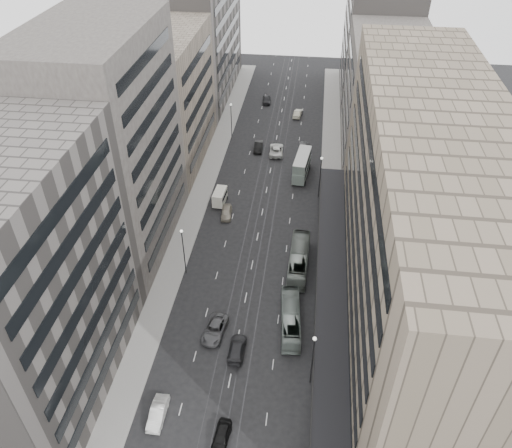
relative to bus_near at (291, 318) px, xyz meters
The scene contains 28 objects.
ground 7.73m from the bus_near, 152.05° to the right, with size 220.00×220.00×0.00m, color black.
sidewalk_right 34.38m from the bus_near, 81.14° to the left, with size 4.00×125.00×0.15m, color gray.
sidewalk_left 38.78m from the bus_near, 118.86° to the left, with size 4.00×125.00×0.15m, color gray.
department_store 20.48m from the bus_near, 16.76° to the left, with size 19.20×60.00×30.00m.
building_right_mid 51.74m from the bus_near, 73.02° to the left, with size 15.00×28.00×24.00m, color #45403C.
building_right_far 80.80m from the bus_near, 79.32° to the left, with size 15.00×32.00×28.00m, color #645E5A.
building_left_a 33.36m from the bus_near, 157.72° to the right, with size 15.00×28.00×30.00m, color #645E5A.
building_left_b 35.72m from the bus_near, 151.30° to the left, with size 15.00×26.00×34.00m, color #45403C.
building_left_c 52.15m from the bus_near, 123.61° to the left, with size 15.00×28.00×25.00m, color gray.
building_left_d 81.51m from the bus_near, 110.50° to the left, with size 15.00×38.00×28.00m, color #645E5A.
lamp_right_near 9.82m from the bus_near, 70.73° to the right, with size 0.44×0.44×8.32m.
lamp_right_far 31.81m from the bus_near, 84.56° to the left, with size 0.44×0.44×8.32m.
lamp_left_near 18.83m from the bus_near, 152.78° to the left, with size 0.44×0.44×8.32m.
lamp_left_far 54.12m from the bus_near, 107.69° to the left, with size 0.44×0.44×8.32m.
bus_near is the anchor object (origin of this frame).
bus_far 11.82m from the bus_near, 87.96° to the left, with size 2.73×11.66×3.25m, color gray.
double_decker 38.14m from the bus_near, 90.78° to the left, with size 3.38×8.63×4.60m.
panel_van 30.76m from the bus_near, 118.29° to the left, with size 2.30×4.32×2.66m.
sedan_0 18.30m from the bus_near, 110.24° to the right, with size 1.71×4.25×1.45m, color black.
sedan_1 20.71m from the bus_near, 132.40° to the right, with size 1.62×4.64×1.53m, color white.
sedan_2 10.20m from the bus_near, 165.39° to the right, with size 2.55×5.52×1.53m, color #525254.
sedan_3 8.33m from the bus_near, 141.04° to the right, with size 2.06×5.08×1.47m, color #242427.
sedan_4 26.74m from the bus_near, 118.54° to the left, with size 1.80×4.48×1.53m, color gray.
sedan_5 48.47m from the bus_near, 102.01° to the left, with size 1.67×4.79×1.58m, color black.
sedan_6 46.83m from the bus_near, 97.55° to the left, with size 2.79×6.04×1.68m, color white.
sedan_7 48.89m from the bus_near, 90.78° to the left, with size 1.96×4.81×1.40m, color #57585A.
sedan_8 72.31m from the bus_near, 98.68° to the left, with size 1.92×4.78×1.63m, color #232325.
sedan_9 64.67m from the bus_near, 92.44° to the left, with size 1.62×4.64×1.53m, color beige.
Camera 1 is at (7.67, -41.64, 52.11)m, focal length 35.00 mm.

